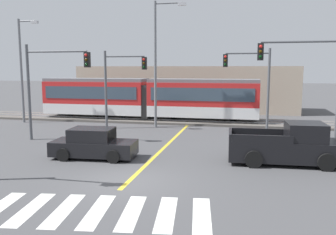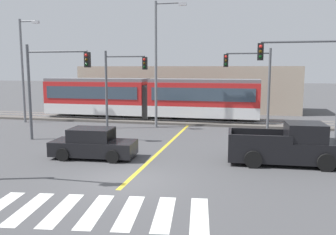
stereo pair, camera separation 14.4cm
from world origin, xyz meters
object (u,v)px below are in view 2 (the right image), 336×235
at_px(pickup_truck, 289,147).
at_px(street_lamp_west, 24,65).
at_px(traffic_light_far_left, 120,78).
at_px(sedan_crossing, 93,144).
at_px(traffic_light_mid_right, 311,74).
at_px(light_rail_tram, 149,97).
at_px(street_lamp_centre, 159,57).
at_px(traffic_light_far_right, 253,77).
at_px(traffic_light_mid_left, 50,77).

height_order(pickup_truck, street_lamp_west, street_lamp_west).
bearing_deg(street_lamp_west, traffic_light_far_left, -8.48).
bearing_deg(sedan_crossing, traffic_light_mid_right, 18.48).
height_order(sedan_crossing, traffic_light_far_left, traffic_light_far_left).
height_order(light_rail_tram, street_lamp_west, street_lamp_west).
bearing_deg(street_lamp_centre, traffic_light_far_right, -4.17).
bearing_deg(street_lamp_centre, street_lamp_west, -179.50).
distance_m(traffic_light_far_right, street_lamp_centre, 7.12).
bearing_deg(pickup_truck, traffic_light_mid_right, 65.10).
relative_size(traffic_light_far_left, street_lamp_centre, 0.61).
height_order(traffic_light_far_left, street_lamp_centre, street_lamp_centre).
relative_size(pickup_truck, street_lamp_west, 0.65).
height_order(traffic_light_mid_right, traffic_light_far_right, traffic_light_mid_right).
bearing_deg(traffic_light_mid_right, light_rail_tram, 140.86).
relative_size(traffic_light_mid_left, traffic_light_far_right, 1.01).
height_order(pickup_truck, traffic_light_far_left, traffic_light_far_left).
bearing_deg(traffic_light_far_left, light_rail_tram, 78.69).
height_order(sedan_crossing, street_lamp_centre, street_lamp_centre).
bearing_deg(traffic_light_mid_left, street_lamp_centre, 50.77).
xyz_separation_m(pickup_truck, traffic_light_mid_right, (1.21, 2.62, 3.37)).
bearing_deg(pickup_truck, street_lamp_centre, 134.01).
distance_m(light_rail_tram, traffic_light_mid_left, 10.32).
bearing_deg(traffic_light_far_left, street_lamp_west, 171.52).
distance_m(pickup_truck, traffic_light_mid_right, 4.44).
bearing_deg(pickup_truck, traffic_light_far_right, 101.21).
xyz_separation_m(sedan_crossing, traffic_light_mid_left, (-4.39, 3.46, 3.26)).
bearing_deg(traffic_light_mid_right, traffic_light_far_right, 116.39).
height_order(light_rail_tram, traffic_light_far_left, traffic_light_far_left).
distance_m(pickup_truck, traffic_light_far_right, 9.11).
bearing_deg(street_lamp_centre, light_rail_tram, 118.67).
height_order(sedan_crossing, pickup_truck, pickup_truck).
height_order(traffic_light_far_right, traffic_light_far_left, traffic_light_far_right).
xyz_separation_m(sedan_crossing, traffic_light_far_left, (-1.69, 8.48, 3.09)).
bearing_deg(pickup_truck, light_rail_tram, 130.67).
distance_m(traffic_light_mid_left, street_lamp_west, 8.87).
distance_m(traffic_light_mid_left, street_lamp_centre, 8.42).
bearing_deg(traffic_light_far_left, pickup_truck, -33.88).
bearing_deg(light_rail_tram, pickup_truck, -49.33).
height_order(traffic_light_mid_left, traffic_light_far_left, traffic_light_mid_left).
bearing_deg(traffic_light_mid_left, traffic_light_far_left, 61.79).
bearing_deg(sedan_crossing, light_rail_tram, 93.53).
height_order(light_rail_tram, sedan_crossing, light_rail_tram).
relative_size(light_rail_tram, traffic_light_mid_left, 3.11).
bearing_deg(street_lamp_centre, sedan_crossing, -95.02).
relative_size(sedan_crossing, traffic_light_mid_right, 0.67).
xyz_separation_m(traffic_light_mid_right, traffic_light_far_left, (-12.41, 4.90, -0.42)).
relative_size(sedan_crossing, street_lamp_centre, 0.46).
xyz_separation_m(light_rail_tram, sedan_crossing, (0.80, -12.95, -1.35)).
height_order(sedan_crossing, traffic_light_mid_right, traffic_light_mid_right).
relative_size(sedan_crossing, traffic_light_far_right, 0.73).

